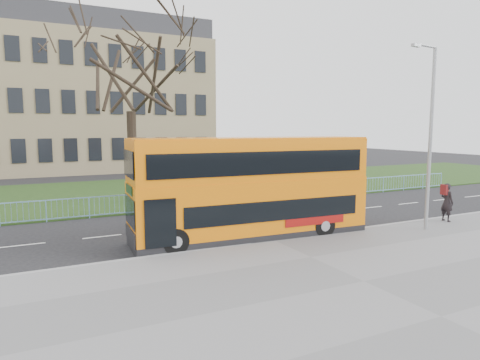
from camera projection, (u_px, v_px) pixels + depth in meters
name	position (u px, v px, depth m)	size (l,w,h in m)	color
ground	(255.00, 234.00, 18.54)	(120.00, 120.00, 0.00)	black
pavement	(364.00, 283.00, 12.53)	(80.00, 10.50, 0.12)	slate
kerb	(273.00, 241.00, 17.15)	(80.00, 0.20, 0.14)	gray
grass_verge	(162.00, 190.00, 31.25)	(80.00, 15.40, 0.08)	#193413
guard_railing	(200.00, 199.00, 24.34)	(40.00, 0.12, 1.10)	#79ACD7
bare_tree	(131.00, 94.00, 25.31)	(9.12, 9.12, 13.03)	black
civic_building	(63.00, 105.00, 46.61)	(30.00, 15.00, 14.00)	#867555
yellow_bus	(252.00, 185.00, 17.62)	(9.99, 2.88, 4.14)	orange
pedestrian	(447.00, 202.00, 20.45)	(0.67, 0.44, 1.84)	black
street_lamp	(429.00, 131.00, 18.36)	(1.66, 0.38, 7.87)	#92969A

